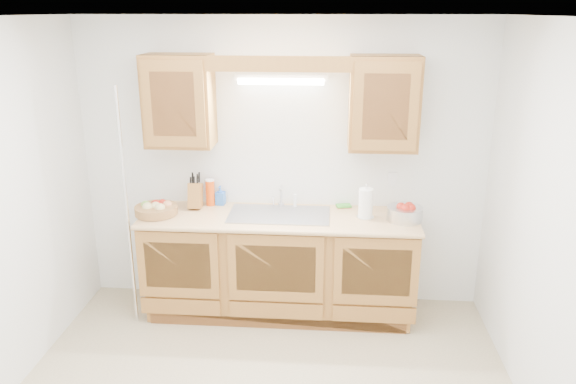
# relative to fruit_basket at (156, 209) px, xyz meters

# --- Properties ---
(room) EXTENTS (3.52, 3.50, 2.50)m
(room) POSITION_rel_fruit_basket_xyz_m (1.03, -1.14, 0.30)
(room) COLOR #BFAD8A
(room) RESTS_ON ground
(base_cabinets) EXTENTS (2.20, 0.60, 0.86)m
(base_cabinets) POSITION_rel_fruit_basket_xyz_m (1.03, 0.06, -0.51)
(base_cabinets) COLOR #9F6D2E
(base_cabinets) RESTS_ON ground
(countertop) EXTENTS (2.30, 0.63, 0.04)m
(countertop) POSITION_rel_fruit_basket_xyz_m (1.03, 0.04, -0.07)
(countertop) COLOR tan
(countertop) RESTS_ON base_cabinets
(upper_cabinet_left) EXTENTS (0.55, 0.33, 0.75)m
(upper_cabinet_left) POSITION_rel_fruit_basket_xyz_m (0.20, 0.19, 0.88)
(upper_cabinet_left) COLOR #9F6D2E
(upper_cabinet_left) RESTS_ON room
(upper_cabinet_right) EXTENTS (0.55, 0.33, 0.75)m
(upper_cabinet_right) POSITION_rel_fruit_basket_xyz_m (1.86, 0.19, 0.88)
(upper_cabinet_right) COLOR #9F6D2E
(upper_cabinet_right) RESTS_ON room
(valance) EXTENTS (2.20, 0.05, 0.12)m
(valance) POSITION_rel_fruit_basket_xyz_m (1.03, 0.05, 1.19)
(valance) COLOR #9F6D2E
(valance) RESTS_ON room
(fluorescent_fixture) EXTENTS (0.76, 0.08, 0.08)m
(fluorescent_fixture) POSITION_rel_fruit_basket_xyz_m (1.03, 0.27, 1.05)
(fluorescent_fixture) COLOR white
(fluorescent_fixture) RESTS_ON room
(sink) EXTENTS (0.84, 0.46, 0.36)m
(sink) POSITION_rel_fruit_basket_xyz_m (1.03, 0.06, -0.12)
(sink) COLOR #9E9EA3
(sink) RESTS_ON countertop
(wire_shelf_pole) EXTENTS (0.03, 0.03, 2.00)m
(wire_shelf_pole) POSITION_rel_fruit_basket_xyz_m (-0.17, -0.21, 0.05)
(wire_shelf_pole) COLOR silver
(wire_shelf_pole) RESTS_ON ground
(outlet_plate) EXTENTS (0.08, 0.01, 0.12)m
(outlet_plate) POSITION_rel_fruit_basket_xyz_m (1.98, 0.35, 0.20)
(outlet_plate) COLOR white
(outlet_plate) RESTS_ON room
(fruit_basket) EXTENTS (0.44, 0.44, 0.11)m
(fruit_basket) POSITION_rel_fruit_basket_xyz_m (0.00, 0.00, 0.00)
(fruit_basket) COLOR #9B6C3E
(fruit_basket) RESTS_ON countertop
(knife_block) EXTENTS (0.12, 0.18, 0.32)m
(knife_block) POSITION_rel_fruit_basket_xyz_m (0.29, 0.19, 0.07)
(knife_block) COLOR #9F6D2E
(knife_block) RESTS_ON countertop
(orange_canister) EXTENTS (0.10, 0.10, 0.23)m
(orange_canister) POSITION_rel_fruit_basket_xyz_m (0.41, 0.27, 0.07)
(orange_canister) COLOR #DD460C
(orange_canister) RESTS_ON countertop
(soap_bottle) EXTENTS (0.09, 0.09, 0.17)m
(soap_bottle) POSITION_rel_fruit_basket_xyz_m (0.49, 0.29, 0.04)
(soap_bottle) COLOR blue
(soap_bottle) RESTS_ON countertop
(sponge) EXTENTS (0.14, 0.10, 0.03)m
(sponge) POSITION_rel_fruit_basket_xyz_m (1.57, 0.30, -0.04)
(sponge) COLOR #CC333F
(sponge) RESTS_ON countertop
(paper_towel) EXTENTS (0.14, 0.14, 0.30)m
(paper_towel) POSITION_rel_fruit_basket_xyz_m (1.74, 0.05, 0.07)
(paper_towel) COLOR silver
(paper_towel) RESTS_ON countertop
(apple_bowl) EXTENTS (0.36, 0.36, 0.15)m
(apple_bowl) POSITION_rel_fruit_basket_xyz_m (2.06, 0.02, 0.02)
(apple_bowl) COLOR silver
(apple_bowl) RESTS_ON countertop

